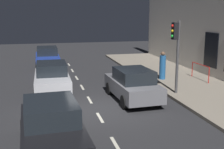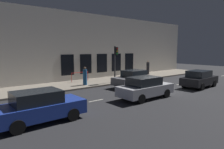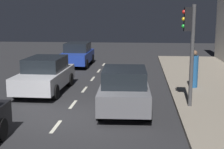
{
  "view_description": "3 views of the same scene",
  "coord_description": "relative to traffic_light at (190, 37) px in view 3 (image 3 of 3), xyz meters",
  "views": [
    {
      "loc": [
        -2.25,
        -12.33,
        4.25
      ],
      "look_at": [
        1.22,
        1.88,
        1.17
      ],
      "focal_mm": 47.38,
      "sensor_mm": 36.0,
      "label": 1
    },
    {
      "loc": [
        -11.3,
        14.6,
        3.55
      ],
      "look_at": [
        2.14,
        3.6,
        1.37
      ],
      "focal_mm": 32.33,
      "sensor_mm": 36.0,
      "label": 2
    },
    {
      "loc": [
        2.69,
        -10.66,
        3.53
      ],
      "look_at": [
        1.56,
        1.54,
        1.25
      ],
      "focal_mm": 52.18,
      "sensor_mm": 36.0,
      "label": 3
    }
  ],
  "objects": [
    {
      "name": "pedestrian_0",
      "position": [
        0.72,
        3.23,
        -1.75
      ],
      "size": [
        0.54,
        0.54,
        1.73
      ],
      "rotation": [
        0.0,
        0.0,
        0.81
      ],
      "color": "#1E5189",
      "rests_on": "sidewalk"
    },
    {
      "name": "lane_centre_line",
      "position": [
        -4.39,
        -2.3,
        -2.69
      ],
      "size": [
        0.12,
        27.2,
        0.01
      ],
      "color": "beige",
      "rests_on": "ground"
    },
    {
      "name": "traffic_light",
      "position": [
        0.0,
        0.0,
        0.0
      ],
      "size": [
        0.49,
        0.32,
        3.72
      ],
      "color": "#424244",
      "rests_on": "sidewalk"
    },
    {
      "name": "ground_plane",
      "position": [
        -4.39,
        -1.3,
        -2.7
      ],
      "size": [
        60.0,
        60.0,
        0.0
      ],
      "primitive_type": "plane",
      "color": "#28282B"
    },
    {
      "name": "parked_car_2",
      "position": [
        -2.33,
        -0.21,
        -1.91
      ],
      "size": [
        1.99,
        4.12,
        1.58
      ],
      "rotation": [
        0.0,
        0.0,
        0.04
      ],
      "color": "slate",
      "rests_on": "ground"
    },
    {
      "name": "parked_car_1",
      "position": [
        -6.13,
        10.02,
        -1.91
      ],
      "size": [
        1.86,
        4.2,
        1.58
      ],
      "rotation": [
        0.0,
        0.0,
        3.14
      ],
      "color": "#1E389E",
      "rests_on": "ground"
    },
    {
      "name": "parked_car_3",
      "position": [
        -6.11,
        2.36,
        -1.91
      ],
      "size": [
        1.93,
        4.35,
        1.58
      ],
      "rotation": [
        0.0,
        0.0,
        3.13
      ],
      "color": "#B7B7BC",
      "rests_on": "ground"
    }
  ]
}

